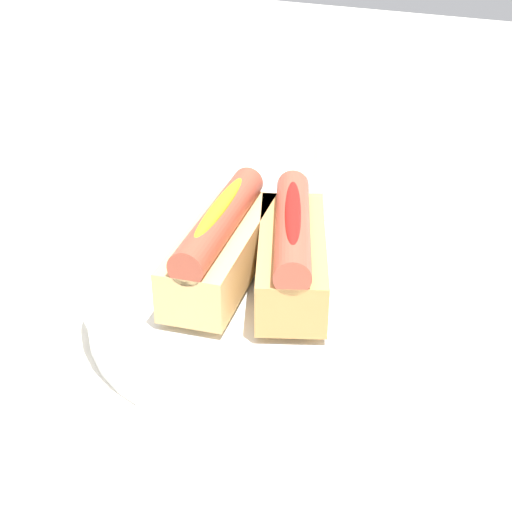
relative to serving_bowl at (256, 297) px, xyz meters
name	(u,v)px	position (x,y,z in m)	size (l,w,h in m)	color
ground_plane	(248,334)	(-0.02, 0.00, -0.02)	(2.40, 2.40, 0.00)	silver
serving_bowl	(256,297)	(0.00, 0.00, 0.00)	(0.27, 0.27, 0.04)	white
hotdog_front	(292,250)	(0.01, -0.03, 0.04)	(0.16, 0.10, 0.06)	tan
hotdog_back	(221,244)	(-0.01, 0.03, 0.04)	(0.16, 0.07, 0.06)	#DBB270
water_glass	(339,175)	(0.21, 0.00, 0.02)	(0.07, 0.07, 0.09)	white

